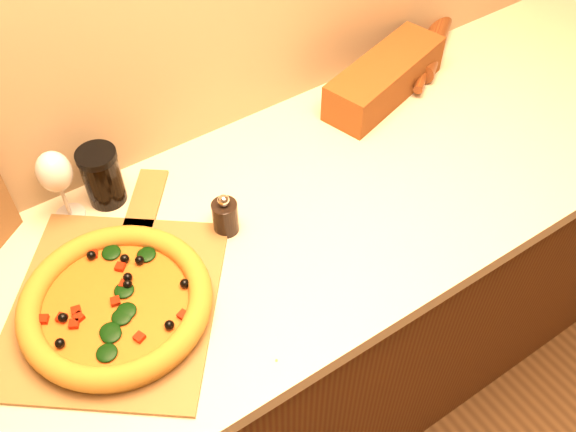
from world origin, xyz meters
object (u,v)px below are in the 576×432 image
(pizza_peel, at_px, (117,297))
(rolling_pin, at_px, (433,45))
(pepper_grinder, at_px, (225,216))
(dark_jar, at_px, (102,176))
(wine_glass, at_px, (55,174))
(pizza, at_px, (116,303))

(pizza_peel, relative_size, rolling_pin, 1.70)
(pepper_grinder, xyz_separation_m, dark_jar, (-0.17, 0.22, 0.03))
(pizza_peel, bearing_deg, pepper_grinder, 45.26)
(dark_jar, bearing_deg, wine_glass, 179.69)
(pepper_grinder, height_order, rolling_pin, pepper_grinder)
(pizza_peel, relative_size, pizza, 1.64)
(pizza_peel, distance_m, pepper_grinder, 0.27)
(pizza_peel, bearing_deg, dark_jar, 108.15)
(rolling_pin, xyz_separation_m, wine_glass, (-1.05, -0.01, 0.10))
(pizza, bearing_deg, rolling_pin, 15.72)
(rolling_pin, xyz_separation_m, dark_jar, (-0.96, -0.01, 0.04))
(pepper_grinder, bearing_deg, dark_jar, 127.82)
(wine_glass, distance_m, dark_jar, 0.10)
(pizza_peel, xyz_separation_m, pepper_grinder, (0.26, 0.03, 0.04))
(pepper_grinder, bearing_deg, pizza, -166.25)
(pizza, relative_size, wine_glass, 2.03)
(pizza_peel, height_order, wine_glass, wine_glass)
(wine_glass, xyz_separation_m, dark_jar, (0.09, -0.00, -0.06))
(pizza, bearing_deg, pepper_grinder, 13.75)
(pizza_peel, distance_m, rolling_pin, 1.09)
(pizza, bearing_deg, dark_jar, 70.40)
(rolling_pin, height_order, wine_glass, wine_glass)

